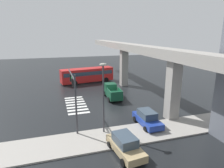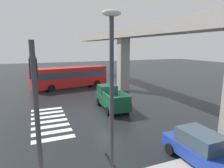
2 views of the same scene
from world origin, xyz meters
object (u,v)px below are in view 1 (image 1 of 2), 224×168
Objects in this scene: street_lamp_near_corner at (103,91)px; city_bus at (87,74)px; traffic_signal_mast at (73,89)px; pickup_truck at (112,92)px; sedan_blue at (147,118)px; sedan_tan at (125,145)px.

city_bus is at bearing 174.30° from street_lamp_near_corner.
traffic_signal_mast is at bearing -13.80° from city_bus.
pickup_truck reaches higher than sedan_blue.
city_bus is 2.56× the size of sedan_blue.
sedan_tan is at bearing 29.04° from traffic_signal_mast.
city_bus is (-11.15, -2.00, 0.73)m from pickup_truck.
city_bus is 22.08m from street_lamp_near_corner.
sedan_blue and sedan_tan have the same top height.
sedan_blue is 0.60× the size of street_lamp_near_corner.
sedan_blue is 8.66m from traffic_signal_mast.
city_bus reaches higher than sedan_tan.
traffic_signal_mast is (19.62, -4.82, 2.66)m from city_bus.
pickup_truck is 11.39m from traffic_signal_mast.
street_lamp_near_corner reaches higher than traffic_signal_mast.
sedan_blue is (21.55, 2.85, -0.87)m from city_bus.
sedan_blue is 0.96× the size of sedan_tan.
pickup_truck is 0.80× the size of traffic_signal_mast.
traffic_signal_mast is (-1.93, -7.67, 3.53)m from sedan_blue.
city_bus reaches higher than sedan_blue.
sedan_tan is 7.92m from traffic_signal_mast.
city_bus reaches higher than pickup_truck.
street_lamp_near_corner is (21.79, -2.18, 2.83)m from city_bus.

